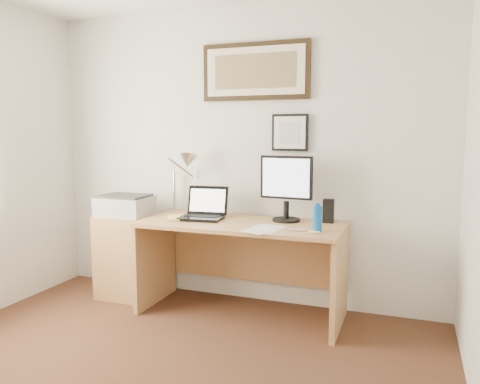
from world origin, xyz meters
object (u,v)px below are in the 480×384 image
at_px(lcd_monitor, 286,185).
at_px(book, 168,218).
at_px(side_cabinet, 129,256).
at_px(water_bottle, 317,219).
at_px(printer, 125,205).
at_px(laptop, 204,212).
at_px(desk, 244,249).

bearing_deg(lcd_monitor, book, -165.16).
distance_m(side_cabinet, book, 0.63).
bearing_deg(water_bottle, printer, 173.87).
bearing_deg(printer, water_bottle, -6.13).
xyz_separation_m(side_cabinet, book, (0.47, -0.13, 0.39)).
relative_size(water_bottle, book, 0.79).
bearing_deg(printer, book, -15.06).
bearing_deg(water_bottle, book, 177.58).
distance_m(side_cabinet, water_bottle, 1.77).
bearing_deg(lcd_monitor, printer, -175.52).
xyz_separation_m(book, lcd_monitor, (0.92, 0.25, 0.28)).
relative_size(side_cabinet, book, 3.17).
distance_m(laptop, printer, 0.76).
bearing_deg(book, lcd_monitor, 14.84).
xyz_separation_m(desk, lcd_monitor, (0.32, 0.08, 0.53)).
bearing_deg(side_cabinet, water_bottle, -6.23).
relative_size(side_cabinet, lcd_monitor, 1.40).
relative_size(side_cabinet, printer, 1.66).
distance_m(book, laptop, 0.30).
xyz_separation_m(water_bottle, printer, (-1.73, 0.19, -0.02)).
height_order(water_bottle, book, water_bottle).
bearing_deg(water_bottle, side_cabinet, 173.77).
distance_m(side_cabinet, laptop, 0.85).
height_order(water_bottle, laptop, laptop).
bearing_deg(lcd_monitor, laptop, -170.04).
height_order(desk, printer, printer).
height_order(side_cabinet, lcd_monitor, lcd_monitor).
height_order(water_bottle, desk, water_bottle).
bearing_deg(side_cabinet, desk, 1.89).
xyz_separation_m(desk, laptop, (-0.34, -0.04, 0.29)).
xyz_separation_m(side_cabinet, desk, (1.07, 0.04, 0.15)).
bearing_deg(water_bottle, desk, 160.68).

